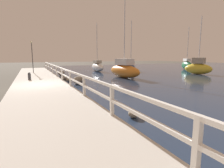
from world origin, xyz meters
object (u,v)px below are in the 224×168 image
object	(u,v)px
mooring_bollard	(29,76)
sailboat_orange	(124,70)
sailboat_green	(187,65)
sailboat_yellow	(198,67)
sailboat_navy	(131,67)
dock_lamp	(32,50)
sailboat_white	(97,67)

from	to	relation	value
mooring_bollard	sailboat_orange	size ratio (longest dim) A/B	0.07
sailboat_green	sailboat_yellow	xyz separation A→B (m)	(-5.08, -6.27, 0.02)
sailboat_navy	sailboat_yellow	bearing A→B (deg)	-38.85
sailboat_orange	dock_lamp	bearing A→B (deg)	141.96
dock_lamp	sailboat_green	distance (m)	23.17
sailboat_white	sailboat_yellow	world-z (taller)	sailboat_white
mooring_bollard	sailboat_white	bearing A→B (deg)	45.38
sailboat_green	sailboat_orange	xyz separation A→B (m)	(-14.76, -5.39, -0.00)
sailboat_green	dock_lamp	bearing A→B (deg)	-156.89
dock_lamp	sailboat_navy	xyz separation A→B (m)	(12.96, 0.85, -2.20)
mooring_bollard	sailboat_white	xyz separation A→B (m)	(8.92, 9.04, 0.04)
dock_lamp	sailboat_white	world-z (taller)	sailboat_white
dock_lamp	sailboat_navy	bearing A→B (deg)	3.74
dock_lamp	sailboat_orange	bearing A→B (deg)	-33.35
dock_lamp	sailboat_yellow	bearing A→B (deg)	-19.46
sailboat_navy	dock_lamp	bearing A→B (deg)	-160.08
sailboat_navy	sailboat_orange	distance (m)	7.85
sailboat_green	sailboat_orange	distance (m)	15.71
sailboat_yellow	sailboat_white	bearing A→B (deg)	115.46
sailboat_orange	sailboat_green	bearing A→B (deg)	15.37
sailboat_white	sailboat_navy	xyz separation A→B (m)	(4.44, -1.98, -0.09)
dock_lamp	sailboat_green	bearing A→B (deg)	-0.23
sailboat_yellow	dock_lamp	bearing A→B (deg)	140.09
sailboat_green	sailboat_navy	size ratio (longest dim) A/B	0.96
sailboat_white	sailboat_yellow	distance (m)	13.21
sailboat_white	sailboat_green	size ratio (longest dim) A/B	0.99
mooring_bollard	dock_lamp	size ratio (longest dim) A/B	0.16
sailboat_navy	sailboat_orange	bearing A→B (deg)	-110.04
sailboat_yellow	mooring_bollard	bearing A→B (deg)	159.09
dock_lamp	sailboat_white	bearing A→B (deg)	18.35
mooring_bollard	dock_lamp	distance (m)	6.58
sailboat_white	sailboat_orange	xyz separation A→B (m)	(-0.20, -8.31, 0.11)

